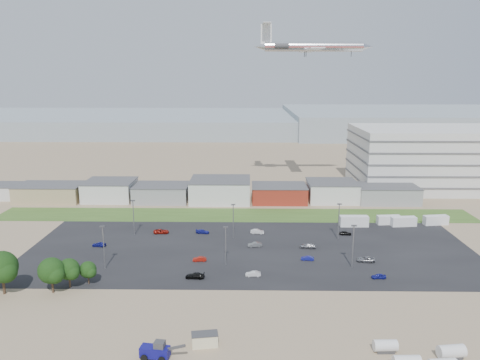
{
  "coord_description": "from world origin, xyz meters",
  "views": [
    {
      "loc": [
        4.1,
        -99.54,
        45.69
      ],
      "look_at": [
        2.16,
        22.0,
        18.77
      ],
      "focal_mm": 35.0,
      "sensor_mm": 36.0,
      "label": 1
    }
  ],
  "objects_px": {
    "portable_shed": "(205,340)",
    "telehandler": "(155,350)",
    "parked_car_1": "(307,258)",
    "parked_car_8": "(345,233)",
    "parked_car_2": "(379,276)",
    "box_trailer_a": "(354,221)",
    "parked_car_9": "(161,231)",
    "parked_car_13": "(253,274)",
    "parked_car_0": "(366,259)",
    "parked_car_3": "(195,276)",
    "parked_car_7": "(255,245)",
    "parked_car_5": "(99,244)",
    "parked_car_12": "(308,246)",
    "storage_tank_nw": "(385,345)",
    "parked_car_4": "(200,259)",
    "airliner": "(314,47)",
    "parked_car_6": "(203,231)",
    "parked_car_11": "(257,231)"
  },
  "relations": [
    {
      "from": "parked_car_5",
      "to": "parked_car_8",
      "type": "xyz_separation_m",
      "value": [
        69.78,
        10.71,
        -0.04
      ]
    },
    {
      "from": "parked_car_5",
      "to": "parked_car_11",
      "type": "height_order",
      "value": "parked_car_11"
    },
    {
      "from": "parked_car_13",
      "to": "storage_tank_nw",
      "type": "bearing_deg",
      "value": 35.05
    },
    {
      "from": "parked_car_2",
      "to": "telehandler",
      "type": "bearing_deg",
      "value": -56.02
    },
    {
      "from": "parked_car_7",
      "to": "parked_car_13",
      "type": "height_order",
      "value": "parked_car_7"
    },
    {
      "from": "parked_car_6",
      "to": "parked_car_13",
      "type": "distance_m",
      "value": 33.8
    },
    {
      "from": "parked_car_9",
      "to": "parked_car_13",
      "type": "distance_m",
      "value": 40.54
    },
    {
      "from": "parked_car_2",
      "to": "box_trailer_a",
      "type": "bearing_deg",
      "value": 174.56
    },
    {
      "from": "parked_car_0",
      "to": "parked_car_12",
      "type": "xyz_separation_m",
      "value": [
        -13.42,
        9.45,
        0.02
      ]
    },
    {
      "from": "parked_car_6",
      "to": "parked_car_7",
      "type": "bearing_deg",
      "value": -117.93
    },
    {
      "from": "portable_shed",
      "to": "telehandler",
      "type": "bearing_deg",
      "value": -162.25
    },
    {
      "from": "portable_shed",
      "to": "telehandler",
      "type": "xyz_separation_m",
      "value": [
        -7.9,
        -3.97,
        0.45
      ]
    },
    {
      "from": "parked_car_1",
      "to": "parked_car_7",
      "type": "height_order",
      "value": "parked_car_7"
    },
    {
      "from": "storage_tank_nw",
      "to": "box_trailer_a",
      "type": "height_order",
      "value": "box_trailer_a"
    },
    {
      "from": "telehandler",
      "to": "box_trailer_a",
      "type": "bearing_deg",
      "value": 64.64
    },
    {
      "from": "parked_car_5",
      "to": "parked_car_1",
      "type": "bearing_deg",
      "value": 87.3
    },
    {
      "from": "parked_car_7",
      "to": "parked_car_12",
      "type": "height_order",
      "value": "parked_car_12"
    },
    {
      "from": "telehandler",
      "to": "parked_car_0",
      "type": "height_order",
      "value": "telehandler"
    },
    {
      "from": "parked_car_0",
      "to": "parked_car_12",
      "type": "height_order",
      "value": "parked_car_12"
    },
    {
      "from": "parked_car_8",
      "to": "parked_car_7",
      "type": "bearing_deg",
      "value": 115.03
    },
    {
      "from": "parked_car_2",
      "to": "parked_car_3",
      "type": "relative_size",
      "value": 0.74
    },
    {
      "from": "portable_shed",
      "to": "parked_car_11",
      "type": "distance_m",
      "value": 60.43
    },
    {
      "from": "parked_car_0",
      "to": "parked_car_7",
      "type": "relative_size",
      "value": 1.17
    },
    {
      "from": "parked_car_3",
      "to": "parked_car_12",
      "type": "xyz_separation_m",
      "value": [
        28.62,
        20.01,
        0.0
      ]
    },
    {
      "from": "parked_car_2",
      "to": "parked_car_12",
      "type": "xyz_separation_m",
      "value": [
        -13.94,
        19.4,
        0.09
      ]
    },
    {
      "from": "parked_car_0",
      "to": "parked_car_3",
      "type": "distance_m",
      "value": 43.34
    },
    {
      "from": "box_trailer_a",
      "to": "parked_car_2",
      "type": "distance_m",
      "value": 38.97
    },
    {
      "from": "parked_car_9",
      "to": "parked_car_7",
      "type": "bearing_deg",
      "value": -114.79
    },
    {
      "from": "box_trailer_a",
      "to": "parked_car_8",
      "type": "bearing_deg",
      "value": -117.89
    },
    {
      "from": "parked_car_1",
      "to": "parked_car_8",
      "type": "bearing_deg",
      "value": 152.11
    },
    {
      "from": "parked_car_2",
      "to": "airliner",
      "type": "bearing_deg",
      "value": -178.51
    },
    {
      "from": "parked_car_12",
      "to": "parked_car_9",
      "type": "bearing_deg",
      "value": -97.83
    },
    {
      "from": "portable_shed",
      "to": "parked_car_1",
      "type": "bearing_deg",
      "value": 50.97
    },
    {
      "from": "parked_car_5",
      "to": "parked_car_6",
      "type": "bearing_deg",
      "value": 119.1
    },
    {
      "from": "parked_car_4",
      "to": "parked_car_1",
      "type": "bearing_deg",
      "value": 88.43
    },
    {
      "from": "parked_car_8",
      "to": "parked_car_13",
      "type": "bearing_deg",
      "value": 141.26
    },
    {
      "from": "parked_car_3",
      "to": "parked_car_9",
      "type": "distance_m",
      "value": 34.38
    },
    {
      "from": "box_trailer_a",
      "to": "parked_car_6",
      "type": "bearing_deg",
      "value": -171.42
    },
    {
      "from": "parked_car_3",
      "to": "parked_car_12",
      "type": "height_order",
      "value": "parked_car_12"
    },
    {
      "from": "telehandler",
      "to": "parked_car_1",
      "type": "bearing_deg",
      "value": 63.56
    },
    {
      "from": "parked_car_1",
      "to": "parked_car_8",
      "type": "xyz_separation_m",
      "value": [
        13.65,
        19.68,
        0.05
      ]
    },
    {
      "from": "telehandler",
      "to": "parked_car_9",
      "type": "bearing_deg",
      "value": 108.33
    },
    {
      "from": "airliner",
      "to": "parked_car_3",
      "type": "bearing_deg",
      "value": -114.27
    },
    {
      "from": "storage_tank_nw",
      "to": "airliner",
      "type": "distance_m",
      "value": 133.4
    },
    {
      "from": "parked_car_4",
      "to": "parked_car_11",
      "type": "height_order",
      "value": "parked_car_11"
    },
    {
      "from": "parked_car_7",
      "to": "parked_car_5",
      "type": "bearing_deg",
      "value": -96.03
    },
    {
      "from": "telehandler",
      "to": "parked_car_7",
      "type": "distance_m",
      "value": 55.25
    },
    {
      "from": "parked_car_4",
      "to": "parked_car_0",
      "type": "bearing_deg",
      "value": 86.56
    },
    {
      "from": "parked_car_12",
      "to": "airliner",
      "type": "bearing_deg",
      "value": 179.94
    },
    {
      "from": "parked_car_5",
      "to": "parked_car_12",
      "type": "relative_size",
      "value": 0.83
    }
  ]
}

